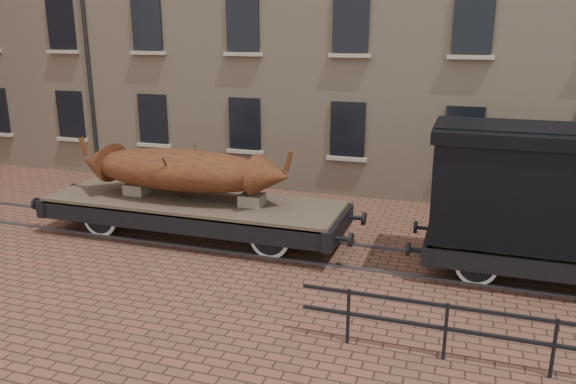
% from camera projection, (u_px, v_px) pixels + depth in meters
% --- Properties ---
extents(ground, '(90.00, 90.00, 0.00)m').
position_uv_depth(ground, '(263.00, 245.00, 14.03)').
color(ground, brown).
extents(rail_track, '(30.00, 1.52, 0.06)m').
position_uv_depth(rail_track, '(263.00, 244.00, 14.03)').
color(rail_track, '#59595E').
rests_on(rail_track, ground).
extents(flatcar_wagon, '(8.65, 2.35, 1.31)m').
position_uv_depth(flatcar_wagon, '(193.00, 207.00, 14.39)').
color(flatcar_wagon, brown).
rests_on(flatcar_wagon, ground).
extents(iron_boat, '(5.95, 1.73, 1.45)m').
position_uv_depth(iron_boat, '(181.00, 170.00, 14.21)').
color(iron_boat, brown).
rests_on(iron_boat, flatcar_wagon).
extents(goods_van, '(6.39, 2.33, 3.31)m').
position_uv_depth(goods_van, '(574.00, 189.00, 11.40)').
color(goods_van, black).
rests_on(goods_van, ground).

